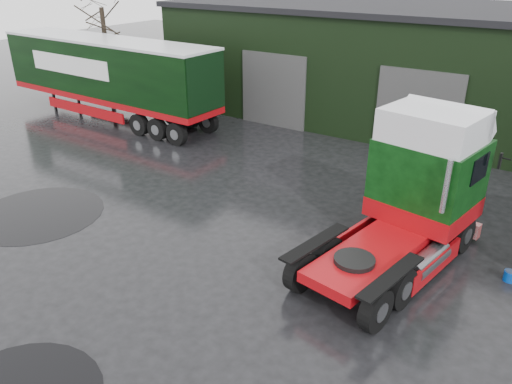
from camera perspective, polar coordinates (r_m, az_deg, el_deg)
ground at (r=15.16m, az=-6.78°, el=-9.61°), size 100.00×100.00×0.00m
warehouse at (r=30.49m, az=21.66°, el=13.13°), size 32.40×12.40×6.30m
hero_tractor at (r=14.81m, az=15.42°, el=-0.91°), size 4.43×7.92×4.65m
trailer_left at (r=30.51m, az=-16.47°, el=12.23°), size 14.97×3.46×4.62m
wash_bucket at (r=16.58m, az=27.00°, el=-8.55°), size 0.38×0.38×0.32m
tree_left at (r=33.38m, az=-16.89°, el=16.62°), size 4.40×4.40×8.50m
tree_back_a at (r=42.03m, az=14.33°, el=19.15°), size 4.40×4.40×9.50m
puddle_1 at (r=16.12m, az=14.05°, el=-7.94°), size 1.80×1.80×0.01m
puddle_2 at (r=20.23m, az=-23.63°, el=-2.29°), size 4.72×4.72×0.01m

